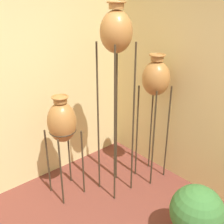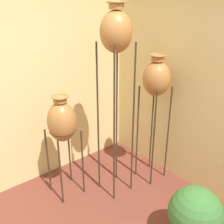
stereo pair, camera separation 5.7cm
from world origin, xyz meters
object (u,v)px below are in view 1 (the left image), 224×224
(vase_stand_tall, at_px, (116,37))
(potted_plant, at_px, (196,215))
(vase_stand_short, at_px, (62,123))
(vase_stand_medium, at_px, (156,80))

(vase_stand_tall, height_order, potted_plant, vase_stand_tall)
(vase_stand_short, distance_m, potted_plant, 1.62)
(vase_stand_tall, height_order, vase_stand_short, vase_stand_tall)
(vase_stand_tall, bearing_deg, potted_plant, -89.01)
(vase_stand_medium, relative_size, vase_stand_short, 1.30)
(vase_stand_medium, height_order, potted_plant, vase_stand_medium)
(vase_stand_tall, xyz_separation_m, potted_plant, (0.02, -1.09, -1.49))
(vase_stand_medium, bearing_deg, vase_stand_short, 156.51)
(vase_stand_medium, height_order, vase_stand_short, vase_stand_medium)
(vase_stand_medium, distance_m, vase_stand_short, 1.16)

